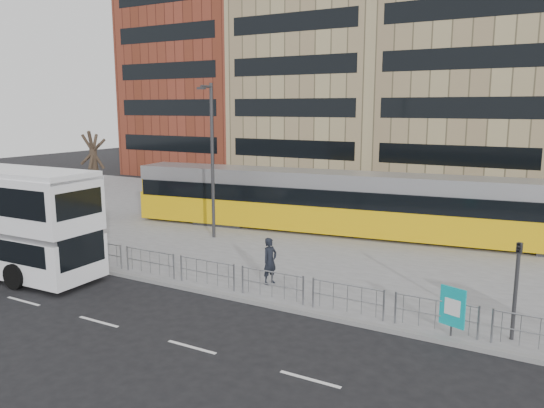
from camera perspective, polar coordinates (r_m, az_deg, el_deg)
The scene contains 13 objects.
ground at distance 21.07m, azimuth -6.23°, elevation -9.82°, with size 120.00×120.00×0.00m, color black.
plaza at distance 31.17m, azimuth 6.67°, elevation -3.00°, with size 64.00×24.00×0.15m, color slate.
kerb at distance 21.08m, azimuth -6.15°, elevation -9.59°, with size 64.00×0.25×0.17m, color gray.
building_row at distance 51.61m, azimuth 18.64°, elevation 16.16°, with size 70.40×18.40×31.20m.
pedestrian_barrier at distance 20.11m, azimuth -0.75°, elevation -7.78°, with size 32.07×0.07×1.10m.
road_markings at distance 17.58m, azimuth -11.27°, elevation -14.17°, with size 62.00×0.12×0.01m, color white.
tram at distance 29.95m, azimuth 11.38°, elevation -0.13°, with size 29.63×6.65×3.48m.
ad_panel at distance 17.77m, azimuth 18.84°, elevation -10.50°, with size 0.83×0.33×1.59m.
pedestrian at distance 21.61m, azimuth -0.23°, elevation -6.14°, with size 0.70×0.46×1.91m, color black.
traffic_light_west at distance 28.35m, azimuth -19.98°, elevation -0.67°, with size 0.20×0.23×3.10m.
traffic_light_east at distance 17.88m, azimuth 24.82°, elevation -7.27°, with size 0.21×0.23×3.10m.
lamp_post_west at distance 28.83m, azimuth -6.50°, elevation 5.25°, with size 0.45×1.04×8.36m.
bare_tree at distance 34.89m, azimuth -18.83°, elevation 7.62°, with size 4.14×4.14×7.67m.
Camera 1 is at (11.57, -16.04, 7.25)m, focal length 35.00 mm.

